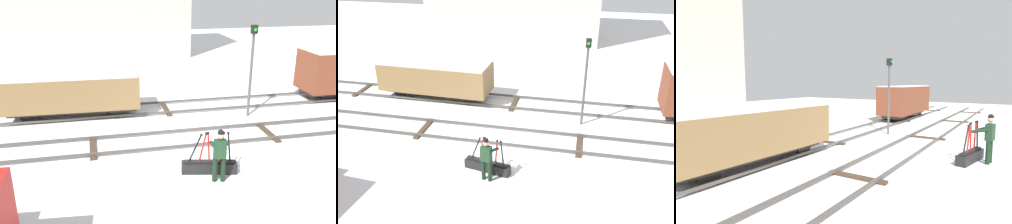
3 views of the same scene
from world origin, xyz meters
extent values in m
plane|color=white|center=(0.00, 0.00, 0.00)|extent=(60.00, 60.00, 0.00)
cube|color=#4C4742|center=(0.00, -0.72, 0.13)|extent=(44.00, 0.07, 0.10)
cube|color=#4C4742|center=(0.00, 0.72, 0.13)|extent=(44.00, 0.07, 0.10)
cube|color=#423323|center=(-3.52, 0.00, 0.04)|extent=(0.24, 1.94, 0.08)
cube|color=#423323|center=(3.52, 0.00, 0.04)|extent=(0.24, 1.94, 0.08)
cube|color=#4C4742|center=(0.00, 2.91, 0.13)|extent=(44.00, 0.07, 0.10)
cube|color=#4C4742|center=(0.00, 4.35, 0.13)|extent=(44.00, 0.07, 0.10)
cube|color=#423323|center=(0.00, 3.63, 0.04)|extent=(0.24, 1.94, 0.08)
cube|color=#423323|center=(8.80, 3.63, 0.04)|extent=(0.24, 1.94, 0.08)
cube|color=black|center=(0.18, -2.57, 0.18)|extent=(1.84, 0.72, 0.36)
cube|color=black|center=(0.18, -2.57, 0.39)|extent=(1.63, 0.52, 0.06)
cylinder|color=black|center=(-0.29, -2.47, 0.85)|extent=(0.44, 0.14, 1.00)
sphere|color=black|center=(-0.10, -2.51, 1.34)|extent=(0.09, 0.09, 0.09)
cylinder|color=red|center=(-0.05, -2.52, 0.88)|extent=(0.26, 0.11, 1.04)
sphere|color=black|center=(0.05, -2.54, 1.39)|extent=(0.09, 0.09, 0.09)
cylinder|color=red|center=(0.14, -2.56, 0.88)|extent=(0.14, 0.08, 1.05)
sphere|color=black|center=(0.11, -2.56, 1.41)|extent=(0.09, 0.09, 0.09)
cylinder|color=red|center=(0.55, -2.65, 0.88)|extent=(0.15, 0.08, 1.05)
sphere|color=black|center=(0.60, -2.66, 1.41)|extent=(0.09, 0.09, 0.09)
cylinder|color=black|center=(0.79, -2.70, 0.88)|extent=(0.18, 0.09, 1.05)
sphere|color=black|center=(0.73, -2.69, 1.40)|extent=(0.09, 0.09, 0.09)
cylinder|color=black|center=(0.18, -3.13, 0.41)|extent=(0.15, 0.15, 0.82)
cylinder|color=black|center=(0.43, -3.18, 0.41)|extent=(0.15, 0.15, 0.82)
cube|color=#1E3D23|center=(0.31, -3.15, 1.12)|extent=(0.42, 0.31, 0.58)
sphere|color=tan|center=(0.31, -3.15, 1.56)|extent=(0.22, 0.22, 0.22)
sphere|color=black|center=(0.31, -3.15, 1.65)|extent=(0.20, 0.20, 0.20)
cylinder|color=#1E3D23|center=(0.15, -2.85, 1.16)|extent=(0.22, 0.57, 0.24)
cylinder|color=#1E3D23|center=(0.56, -2.94, 1.19)|extent=(0.22, 0.56, 0.29)
cylinder|color=#4C4C4C|center=(3.53, 2.05, 1.87)|extent=(0.12, 0.12, 3.74)
cube|color=black|center=(3.53, 2.05, 3.92)|extent=(0.24, 0.24, 0.36)
sphere|color=green|center=(3.53, 1.92, 3.92)|extent=(0.14, 0.14, 0.14)
cube|color=#2D2B28|center=(-4.28, 3.63, 0.40)|extent=(5.64, 1.38, 0.20)
cube|color=olive|center=(-4.28, 3.63, 1.22)|extent=(5.96, 2.19, 1.43)
cube|color=silver|center=(-4.28, 3.63, 1.96)|extent=(5.84, 2.10, 0.06)
cylinder|color=black|center=(-6.21, 3.14, 0.35)|extent=(0.70, 0.12, 0.70)
cylinder|color=black|center=(-6.18, 4.24, 0.35)|extent=(0.70, 0.12, 0.70)
cylinder|color=black|center=(-2.38, 3.02, 0.35)|extent=(0.70, 0.12, 0.70)
cylinder|color=black|center=(-2.35, 4.12, 0.35)|extent=(0.70, 0.12, 0.70)
cylinder|color=black|center=(8.31, 3.09, 0.35)|extent=(0.70, 0.10, 0.70)
cylinder|color=black|center=(8.31, 4.17, 0.35)|extent=(0.70, 0.10, 0.70)
camera|label=1|loc=(-3.35, -12.80, 6.11)|focal=39.64mm
camera|label=2|loc=(3.42, -14.17, 8.30)|focal=40.45mm
camera|label=3|loc=(-10.51, -4.00, 2.85)|focal=29.85mm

